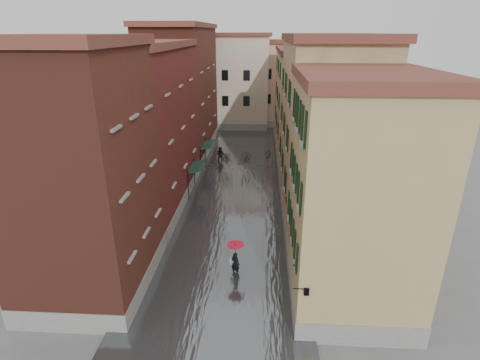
# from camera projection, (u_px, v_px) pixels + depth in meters

# --- Properties ---
(ground) EXTENTS (120.00, 120.00, 0.00)m
(ground) POSITION_uv_depth(u_px,v_px,m) (223.00, 266.00, 23.33)
(ground) COLOR slate
(ground) RESTS_ON ground
(floodwater) EXTENTS (10.00, 60.00, 0.20)m
(floodwater) POSITION_uv_depth(u_px,v_px,m) (237.00, 185.00, 35.36)
(floodwater) COLOR #4C5255
(floodwater) RESTS_ON ground
(building_left_near) EXTENTS (6.00, 8.00, 13.00)m
(building_left_near) POSITION_uv_depth(u_px,v_px,m) (83.00, 178.00, 19.46)
(building_left_near) COLOR brown
(building_left_near) RESTS_ON ground
(building_left_mid) EXTENTS (6.00, 14.00, 12.50)m
(building_left_mid) POSITION_uv_depth(u_px,v_px,m) (146.00, 131.00, 29.76)
(building_left_mid) COLOR #5B1F1C
(building_left_mid) RESTS_ON ground
(building_left_far) EXTENTS (6.00, 16.00, 14.00)m
(building_left_far) POSITION_uv_depth(u_px,v_px,m) (183.00, 93.00, 43.40)
(building_left_far) COLOR brown
(building_left_far) RESTS_ON ground
(building_right_near) EXTENTS (6.00, 8.00, 11.50)m
(building_right_near) POSITION_uv_depth(u_px,v_px,m) (354.00, 198.00, 18.97)
(building_right_near) COLOR tan
(building_right_near) RESTS_ON ground
(building_right_mid) EXTENTS (6.00, 14.00, 13.00)m
(building_right_mid) POSITION_uv_depth(u_px,v_px,m) (323.00, 130.00, 28.90)
(building_right_mid) COLOR tan
(building_right_mid) RESTS_ON ground
(building_right_far) EXTENTS (6.00, 16.00, 11.50)m
(building_right_far) POSITION_uv_depth(u_px,v_px,m) (304.00, 105.00, 43.09)
(building_right_far) COLOR tan
(building_right_far) RESTS_ON ground
(building_end_cream) EXTENTS (12.00, 9.00, 13.00)m
(building_end_cream) POSITION_uv_depth(u_px,v_px,m) (228.00, 82.00, 56.35)
(building_end_cream) COLOR beige
(building_end_cream) RESTS_ON ground
(building_end_pink) EXTENTS (10.00, 9.00, 12.00)m
(building_end_pink) POSITION_uv_depth(u_px,v_px,m) (287.00, 84.00, 57.90)
(building_end_pink) COLOR tan
(building_end_pink) RESTS_ON ground
(awning_near) EXTENTS (1.09, 3.11, 2.80)m
(awning_near) POSITION_uv_depth(u_px,v_px,m) (196.00, 167.00, 32.98)
(awning_near) COLOR #142D23
(awning_near) RESTS_ON ground
(awning_far) EXTENTS (1.09, 3.22, 2.80)m
(awning_far) POSITION_uv_depth(u_px,v_px,m) (207.00, 145.00, 39.36)
(awning_far) COLOR #142D23
(awning_far) RESTS_ON ground
(wall_lantern) EXTENTS (0.71, 0.22, 0.35)m
(wall_lantern) POSITION_uv_depth(u_px,v_px,m) (306.00, 291.00, 16.42)
(wall_lantern) COLOR black
(wall_lantern) RESTS_ON ground
(window_planters) EXTENTS (0.59, 8.56, 0.84)m
(window_planters) POSITION_uv_depth(u_px,v_px,m) (293.00, 226.00, 20.86)
(window_planters) COLOR #9F5634
(window_planters) RESTS_ON ground
(pedestrian_main) EXTENTS (1.07, 1.07, 2.06)m
(pedestrian_main) POSITION_uv_depth(u_px,v_px,m) (235.00, 255.00, 22.02)
(pedestrian_main) COLOR black
(pedestrian_main) RESTS_ON ground
(pedestrian_far) EXTENTS (0.92, 0.75, 1.77)m
(pedestrian_far) POSITION_uv_depth(u_px,v_px,m) (221.00, 155.00, 41.49)
(pedestrian_far) COLOR black
(pedestrian_far) RESTS_ON ground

